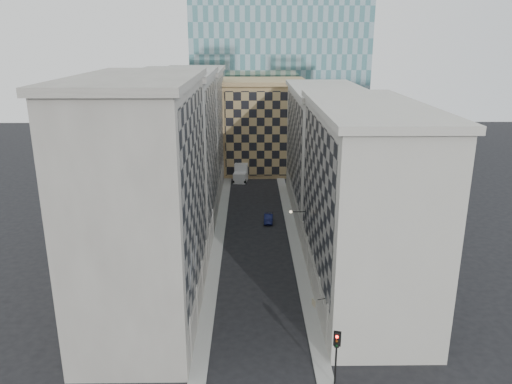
{
  "coord_description": "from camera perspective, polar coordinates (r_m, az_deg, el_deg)",
  "views": [
    {
      "loc": [
        -0.89,
        -34.24,
        26.91
      ],
      "look_at": [
        -0.27,
        12.26,
        12.45
      ],
      "focal_mm": 35.0,
      "sensor_mm": 36.0,
      "label": 1
    }
  ],
  "objects": [
    {
      "name": "tan_block",
      "position": [
        103.66,
        0.86,
        7.57
      ],
      "size": [
        16.8,
        14.8,
        18.8
      ],
      "color": "tan",
      "rests_on": "ground"
    },
    {
      "name": "sidewalk_west",
      "position": [
        69.75,
        -4.3,
        -5.4
      ],
      "size": [
        1.5,
        100.0,
        0.15
      ],
      "primitive_type": "cube",
      "color": "gray",
      "rests_on": "ground"
    },
    {
      "name": "dark_car",
      "position": [
        75.79,
        1.43,
        -3.03
      ],
      "size": [
        1.51,
        3.81,
        1.24
      ],
      "primitive_type": "imported",
      "rotation": [
        0.0,
        0.0,
        -0.05
      ],
      "color": "#10153D",
      "rests_on": "ground"
    },
    {
      "name": "box_truck",
      "position": [
        98.15,
        -1.67,
        2.25
      ],
      "size": [
        3.25,
        6.43,
        3.38
      ],
      "rotation": [
        0.0,
        0.0,
        -0.12
      ],
      "color": "silver",
      "rests_on": "ground"
    },
    {
      "name": "bldg_right_b",
      "position": [
        79.01,
        7.86,
        4.64
      ],
      "size": [
        10.8,
        28.8,
        19.7
      ],
      "color": "#B3B0A4",
      "rests_on": "ground"
    },
    {
      "name": "bldg_right_a",
      "position": [
        53.27,
        12.04,
        -1.26
      ],
      "size": [
        10.8,
        26.8,
        20.7
      ],
      "color": "#B3B0A4",
      "rests_on": "ground"
    },
    {
      "name": "flagpoles_left",
      "position": [
        44.74,
        -7.19,
        -7.87
      ],
      "size": [
        0.1,
        6.33,
        2.33
      ],
      "color": "gray",
      "rests_on": "ground"
    },
    {
      "name": "bracket_lamp",
      "position": [
        62.03,
        4.16,
        -2.27
      ],
      "size": [
        1.98,
        0.36,
        0.36
      ],
      "color": "black",
      "rests_on": "ground"
    },
    {
      "name": "bldg_left_a",
      "position": [
        48.72,
        -12.56,
        -1.19
      ],
      "size": [
        10.8,
        22.8,
        23.7
      ],
      "color": "gray",
      "rests_on": "ground"
    },
    {
      "name": "traffic_light",
      "position": [
        41.54,
        9.19,
        -17.13
      ],
      "size": [
        0.59,
        0.57,
        4.8
      ],
      "rotation": [
        0.0,
        0.0,
        -0.27
      ],
      "color": "black",
      "rests_on": "sidewalk_east"
    },
    {
      "name": "bldg_left_c",
      "position": [
        91.22,
        -7.09,
        6.99
      ],
      "size": [
        10.8,
        22.8,
        21.7
      ],
      "color": "gray",
      "rests_on": "ground"
    },
    {
      "name": "bldg_left_b",
      "position": [
        69.74,
        -9.0,
        4.15
      ],
      "size": [
        10.8,
        22.8,
        22.7
      ],
      "color": "gray",
      "rests_on": "ground"
    },
    {
      "name": "ground",
      "position": [
        43.56,
        0.61,
        -20.88
      ],
      "size": [
        260.0,
        260.0,
        0.0
      ],
      "primitive_type": "plane",
      "color": "black",
      "rests_on": "ground"
    },
    {
      "name": "church_tower",
      "position": [
        116.24,
        -0.33,
        17.3
      ],
      "size": [
        7.2,
        7.2,
        51.5
      ],
      "color": "#312A26",
      "rests_on": "ground"
    },
    {
      "name": "sidewalk_east",
      "position": [
        69.89,
        4.36,
        -5.36
      ],
      "size": [
        1.5,
        100.0,
        0.15
      ],
      "primitive_type": "cube",
      "color": "gray",
      "rests_on": "ground"
    },
    {
      "name": "shop_sign",
      "position": [
        46.74,
        6.7,
        -12.43
      ],
      "size": [
        1.2,
        0.64,
        0.73
      ],
      "rotation": [
        0.0,
        0.0,
        0.33
      ],
      "color": "black",
      "rests_on": "ground"
    }
  ]
}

